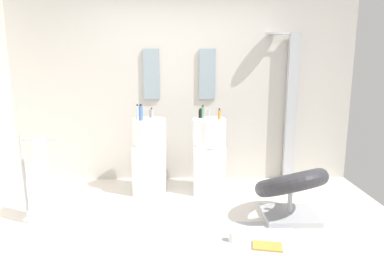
% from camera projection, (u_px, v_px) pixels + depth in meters
% --- Properties ---
extents(ground_plane, '(4.80, 3.60, 0.04)m').
position_uv_depth(ground_plane, '(178.00, 235.00, 3.36)').
color(ground_plane, silver).
extents(rear_partition, '(4.80, 0.10, 2.60)m').
position_uv_depth(rear_partition, '(180.00, 89.00, 4.73)').
color(rear_partition, beige).
rests_on(rear_partition, ground_plane).
extents(pedestal_sink_left, '(0.42, 0.42, 1.06)m').
position_uv_depth(pedestal_sink_left, '(150.00, 155.00, 4.35)').
color(pedestal_sink_left, white).
rests_on(pedestal_sink_left, ground_plane).
extents(pedestal_sink_right, '(0.42, 0.42, 1.06)m').
position_uv_depth(pedestal_sink_right, '(209.00, 155.00, 4.37)').
color(pedestal_sink_right, white).
rests_on(pedestal_sink_right, ground_plane).
extents(vanity_mirror_left, '(0.22, 0.03, 0.68)m').
position_uv_depth(vanity_mirror_left, '(151.00, 74.00, 4.62)').
color(vanity_mirror_left, '#8C9EA8').
extents(vanity_mirror_right, '(0.22, 0.03, 0.68)m').
position_uv_depth(vanity_mirror_right, '(207.00, 74.00, 4.63)').
color(vanity_mirror_right, '#8C9EA8').
extents(shower_column, '(0.49, 0.24, 2.05)m').
position_uv_depth(shower_column, '(290.00, 105.00, 4.69)').
color(shower_column, '#B7BABF').
rests_on(shower_column, ground_plane).
extents(lounge_chair, '(1.06, 1.07, 0.65)m').
position_uv_depth(lounge_chair, '(291.00, 187.00, 3.62)').
color(lounge_chair, '#B7BABF').
rests_on(lounge_chair, ground_plane).
extents(towel_rack, '(0.37, 0.22, 0.95)m').
position_uv_depth(towel_rack, '(38.00, 165.00, 3.45)').
color(towel_rack, '#B7BABF').
rests_on(towel_rack, ground_plane).
extents(area_rug, '(1.28, 0.78, 0.01)m').
position_uv_depth(area_rug, '(233.00, 241.00, 3.19)').
color(area_rug, '#B2B2B7').
rests_on(area_rug, ground_plane).
extents(magazine_ochre, '(0.29, 0.20, 0.02)m').
position_uv_depth(magazine_ochre, '(267.00, 246.00, 3.08)').
color(magazine_ochre, gold).
rests_on(magazine_ochre, area_rug).
extents(coffee_mug, '(0.08, 0.08, 0.09)m').
position_uv_depth(coffee_mug, '(233.00, 237.00, 3.17)').
color(coffee_mug, white).
rests_on(coffee_mug, area_rug).
extents(soap_bottle_grey, '(0.04, 0.04, 0.13)m').
position_uv_depth(soap_bottle_grey, '(152.00, 113.00, 4.35)').
color(soap_bottle_grey, '#99999E').
rests_on(soap_bottle_grey, pedestal_sink_left).
extents(soap_bottle_green, '(0.04, 0.04, 0.16)m').
position_uv_depth(soap_bottle_green, '(203.00, 112.00, 4.33)').
color(soap_bottle_green, '#59996B').
rests_on(soap_bottle_green, pedestal_sink_right).
extents(soap_bottle_clear, '(0.04, 0.04, 0.19)m').
position_uv_depth(soap_bottle_clear, '(138.00, 112.00, 4.23)').
color(soap_bottle_clear, silver).
rests_on(soap_bottle_clear, pedestal_sink_left).
extents(soap_bottle_amber, '(0.04, 0.04, 0.14)m').
position_uv_depth(soap_bottle_amber, '(219.00, 114.00, 4.23)').
color(soap_bottle_amber, '#C68C38').
rests_on(soap_bottle_amber, pedestal_sink_right).
extents(soap_bottle_blue, '(0.05, 0.05, 0.20)m').
position_uv_depth(soap_bottle_blue, '(141.00, 113.00, 4.13)').
color(soap_bottle_blue, '#4C72B7').
rests_on(soap_bottle_blue, pedestal_sink_left).
extents(soap_bottle_black, '(0.05, 0.05, 0.12)m').
position_uv_depth(soap_bottle_black, '(200.00, 114.00, 4.33)').
color(soap_bottle_black, black).
rests_on(soap_bottle_black, pedestal_sink_right).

